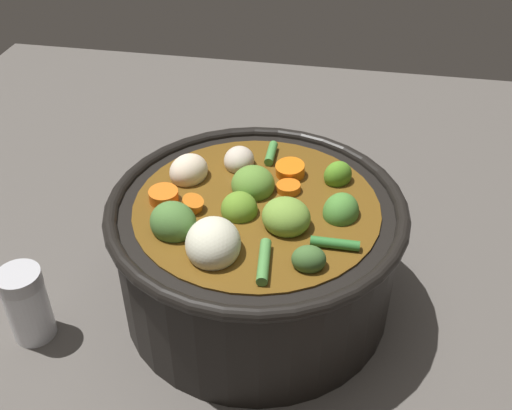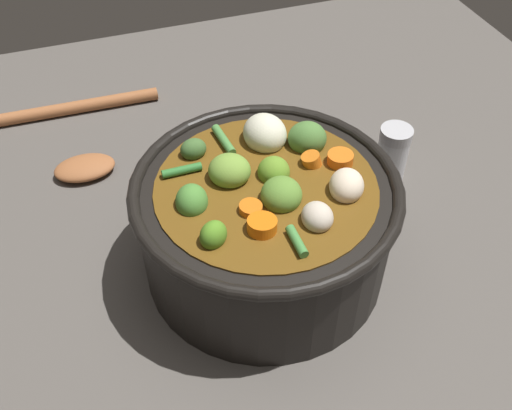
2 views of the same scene
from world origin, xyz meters
name	(u,v)px [view 2 (image 2 of 2)]	position (x,y,z in m)	size (l,w,h in m)	color
ground_plane	(265,263)	(0.00, 0.00, 0.00)	(1.10, 1.10, 0.00)	#514C47
cooking_pot	(266,222)	(0.00, 0.00, 0.06)	(0.27, 0.27, 0.14)	black
wooden_spoon	(80,136)	(0.16, -0.28, 0.01)	(0.24, 0.18, 0.02)	#9C5C34
salt_shaker	(392,154)	(-0.19, -0.08, 0.04)	(0.04, 0.04, 0.08)	silver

